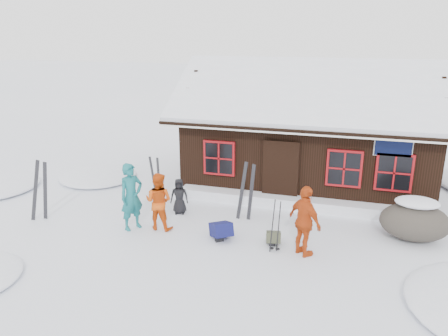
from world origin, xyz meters
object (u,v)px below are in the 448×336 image
at_px(ski_pair_left, 40,191).
at_px(ski_poles, 275,227).
at_px(backpack_blue, 221,232).
at_px(backpack_olive, 273,239).
at_px(skier_crouched, 179,196).
at_px(boulder, 415,221).
at_px(skier_teal, 132,197).
at_px(skier_orange_left, 159,201).
at_px(skier_orange_right, 305,221).

relative_size(ski_pair_left, ski_poles, 1.31).
xyz_separation_m(backpack_blue, backpack_olive, (1.38, 0.08, -0.04)).
xyz_separation_m(skier_crouched, boulder, (6.57, 0.15, -0.02)).
bearing_deg(boulder, ski_pair_left, -170.43).
bearing_deg(skier_crouched, ski_pair_left, -172.47).
xyz_separation_m(ski_poles, backpack_blue, (-1.49, 0.31, -0.49)).
bearing_deg(skier_teal, skier_orange_left, -42.88).
relative_size(skier_teal, backpack_blue, 2.92).
xyz_separation_m(skier_orange_left, ski_poles, (3.32, -0.43, -0.14)).
distance_m(skier_orange_right, boulder, 3.19).
bearing_deg(skier_orange_left, ski_poles, 174.43).
xyz_separation_m(boulder, ski_pair_left, (-10.20, -1.72, 0.36)).
height_order(skier_teal, boulder, skier_teal).
distance_m(backpack_blue, backpack_olive, 1.39).
xyz_separation_m(skier_orange_left, boulder, (6.70, 1.30, -0.28)).
xyz_separation_m(skier_crouched, backpack_olive, (3.08, -1.18, -0.41)).
distance_m(skier_teal, skier_crouched, 1.64).
bearing_deg(backpack_olive, skier_orange_left, 168.41).
relative_size(skier_orange_left, skier_crouched, 1.48).
distance_m(skier_crouched, backpack_olive, 3.32).
relative_size(skier_crouched, ski_poles, 0.77).
relative_size(skier_orange_right, ski_poles, 1.26).
distance_m(skier_orange_left, ski_pair_left, 3.53).
relative_size(ski_poles, backpack_blue, 2.19).
bearing_deg(ski_poles, boulder, 26.99).
relative_size(skier_orange_right, ski_pair_left, 0.96).
relative_size(skier_orange_left, backpack_olive, 3.32).
distance_m(skier_teal, skier_orange_left, 0.75).
bearing_deg(skier_teal, boulder, -48.15).
height_order(skier_crouched, boulder, skier_crouched).
bearing_deg(ski_pair_left, skier_orange_right, -7.19).
relative_size(skier_teal, backpack_olive, 3.87).
bearing_deg(skier_orange_left, backpack_blue, 177.97).
bearing_deg(boulder, skier_crouched, -178.66).
bearing_deg(skier_teal, skier_orange_right, -61.78).
bearing_deg(skier_crouched, boulder, -14.43).
height_order(boulder, ski_pair_left, ski_pair_left).
xyz_separation_m(skier_crouched, ski_poles, (3.18, -1.57, 0.12)).
bearing_deg(ski_pair_left, ski_poles, -7.50).
bearing_deg(ski_poles, skier_crouched, 153.73).
relative_size(skier_orange_right, backpack_blue, 2.76).
relative_size(backpack_blue, backpack_olive, 1.33).
height_order(skier_crouched, ski_poles, ski_poles).
distance_m(skier_orange_left, backpack_blue, 1.94).
bearing_deg(backpack_olive, skier_orange_right, -34.24).
bearing_deg(skier_crouched, skier_orange_right, -37.27).
bearing_deg(backpack_blue, boulder, -18.85).
height_order(skier_orange_left, skier_orange_right, skier_orange_right).
distance_m(skier_orange_left, ski_poles, 3.35).
bearing_deg(backpack_blue, skier_orange_right, -41.98).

